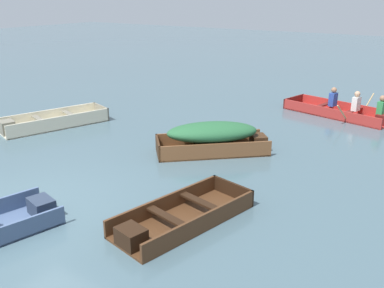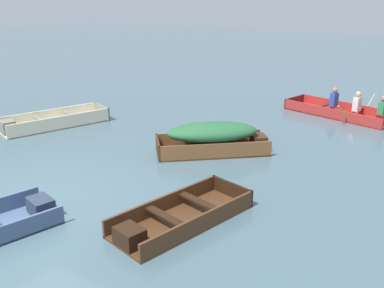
{
  "view_description": "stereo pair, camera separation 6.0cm",
  "coord_description": "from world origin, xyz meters",
  "px_view_note": "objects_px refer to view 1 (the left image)",
  "views": [
    {
      "loc": [
        6.45,
        -4.29,
        3.82
      ],
      "look_at": [
        1.01,
        3.89,
        0.35
      ],
      "focal_mm": 40.0,
      "sensor_mm": 36.0,
      "label": 1
    },
    {
      "loc": [
        6.5,
        -4.26,
        3.82
      ],
      "look_at": [
        1.01,
        3.89,
        0.35
      ],
      "focal_mm": 40.0,
      "sensor_mm": 36.0,
      "label": 2
    }
  ],
  "objects_px": {
    "rowboat_red_with_crew": "(344,111)",
    "skiff_wooden_brown_near_moored": "(213,135)",
    "skiff_dark_varnish_far_moored": "(179,218)",
    "skiff_cream_mid_moored": "(50,122)"
  },
  "relations": [
    {
      "from": "skiff_wooden_brown_near_moored",
      "to": "skiff_dark_varnish_far_moored",
      "type": "xyz_separation_m",
      "value": [
        1.34,
        -3.41,
        -0.34
      ]
    },
    {
      "from": "skiff_cream_mid_moored",
      "to": "skiff_dark_varnish_far_moored",
      "type": "relative_size",
      "value": 1.17
    },
    {
      "from": "skiff_wooden_brown_near_moored",
      "to": "skiff_dark_varnish_far_moored",
      "type": "bearing_deg",
      "value": -68.51
    },
    {
      "from": "skiff_wooden_brown_near_moored",
      "to": "skiff_cream_mid_moored",
      "type": "distance_m",
      "value": 5.29
    },
    {
      "from": "skiff_cream_mid_moored",
      "to": "skiff_dark_varnish_far_moored",
      "type": "height_order",
      "value": "skiff_cream_mid_moored"
    },
    {
      "from": "skiff_dark_varnish_far_moored",
      "to": "rowboat_red_with_crew",
      "type": "distance_m",
      "value": 8.66
    },
    {
      "from": "rowboat_red_with_crew",
      "to": "skiff_wooden_brown_near_moored",
      "type": "bearing_deg",
      "value": -109.46
    },
    {
      "from": "skiff_cream_mid_moored",
      "to": "skiff_wooden_brown_near_moored",
      "type": "bearing_deg",
      "value": 9.34
    },
    {
      "from": "skiff_dark_varnish_far_moored",
      "to": "rowboat_red_with_crew",
      "type": "xyz_separation_m",
      "value": [
        0.51,
        8.65,
        0.08
      ]
    },
    {
      "from": "skiff_dark_varnish_far_moored",
      "to": "skiff_cream_mid_moored",
      "type": "bearing_deg",
      "value": 158.73
    }
  ]
}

